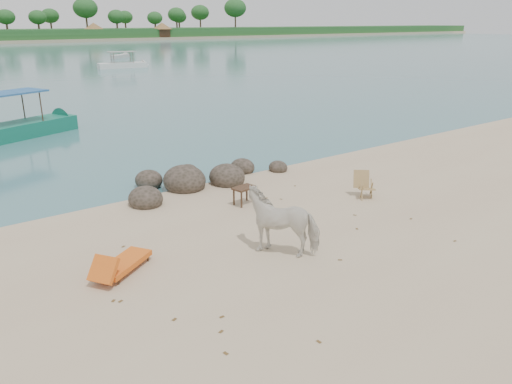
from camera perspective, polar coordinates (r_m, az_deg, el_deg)
boulders at (r=16.67m, az=-6.90°, el=1.30°), size 6.24×2.84×1.02m
cow at (r=11.75m, az=3.11°, el=-3.34°), size 1.77×1.92×1.53m
side_table at (r=14.82m, az=-1.36°, el=-0.53°), size 0.73×0.53×0.54m
lounge_chair at (r=11.36m, az=-14.88°, el=-7.61°), size 1.79×1.45×0.52m
deck_chair at (r=15.71m, az=12.57°, el=0.69°), size 0.77×0.78×0.82m
boat_near at (r=25.93m, az=-26.68°, el=9.31°), size 7.28×4.19×3.49m
boat_mid at (r=62.03m, az=-15.09°, el=14.96°), size 6.38×2.18×3.04m
boat_far at (r=79.75m, az=-15.26°, el=14.82°), size 4.30×4.04×0.56m
dead_leaves at (r=11.83m, az=2.49°, el=-7.20°), size 8.37×6.80×0.00m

